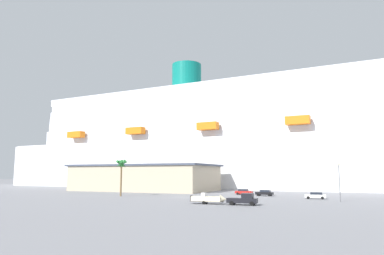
# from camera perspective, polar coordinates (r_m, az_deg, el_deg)

# --- Properties ---
(ground_plane) EXTENTS (600.00, 600.00, 0.00)m
(ground_plane) POSITION_cam_1_polar(r_m,az_deg,el_deg) (118.18, 3.88, -10.23)
(ground_plane) COLOR gray
(cruise_ship) EXTENTS (283.71, 62.61, 61.54)m
(cruise_ship) POSITION_cam_1_polar(r_m,az_deg,el_deg) (146.43, 11.57, -2.61)
(cruise_ship) COLOR white
(cruise_ship) RESTS_ON ground_plane
(terminal_building) EXTENTS (50.53, 28.27, 8.96)m
(terminal_building) POSITION_cam_1_polar(r_m,az_deg,el_deg) (126.26, -7.56, -7.96)
(terminal_building) COLOR #B7A88C
(terminal_building) RESTS_ON ground_plane
(pickup_truck) EXTENTS (5.63, 2.35, 2.20)m
(pickup_truck) POSITION_cam_1_polar(r_m,az_deg,el_deg) (68.04, 8.26, -11.35)
(pickup_truck) COLOR black
(pickup_truck) RESTS_ON ground_plane
(small_boat_on_trailer) EXTENTS (8.18, 2.06, 2.15)m
(small_boat_on_trailer) POSITION_cam_1_polar(r_m,az_deg,el_deg) (69.68, 2.87, -11.39)
(small_boat_on_trailer) COLOR #595960
(small_boat_on_trailer) RESTS_ON ground_plane
(palm_tree) EXTENTS (3.12, 3.11, 9.53)m
(palm_tree) POSITION_cam_1_polar(r_m,az_deg,el_deg) (95.58, -11.25, -6.08)
(palm_tree) COLOR brown
(palm_tree) RESTS_ON ground_plane
(street_lamp) EXTENTS (0.56, 0.56, 8.11)m
(street_lamp) POSITION_cam_1_polar(r_m,az_deg,el_deg) (80.46, 22.53, -7.24)
(street_lamp) COLOR slate
(street_lamp) RESTS_ON ground_plane
(parked_car_black_coupe) EXTENTS (4.70, 2.36, 1.58)m
(parked_car_black_coupe) POSITION_cam_1_polar(r_m,az_deg,el_deg) (97.13, 11.57, -10.21)
(parked_car_black_coupe) COLOR black
(parked_car_black_coupe) RESTS_ON ground_plane
(parked_car_red_hatchback) EXTENTS (4.86, 2.47, 1.58)m
(parked_car_red_hatchback) POSITION_cam_1_polar(r_m,az_deg,el_deg) (101.96, 8.28, -10.15)
(parked_car_red_hatchback) COLOR red
(parked_car_red_hatchback) RESTS_ON ground_plane
(parked_car_white_van) EXTENTS (4.66, 2.03, 1.58)m
(parked_car_white_van) POSITION_cam_1_polar(r_m,az_deg,el_deg) (88.28, 19.20, -10.24)
(parked_car_white_van) COLOR white
(parked_car_white_van) RESTS_ON ground_plane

